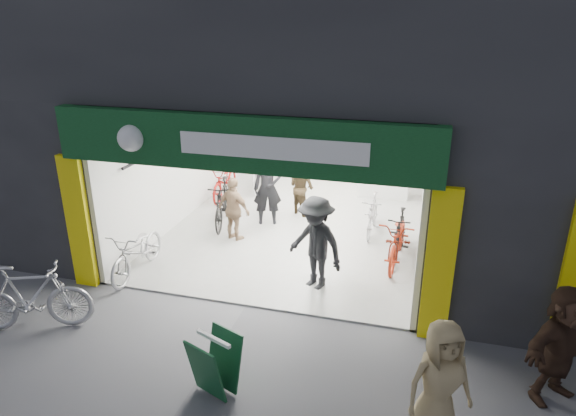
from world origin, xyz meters
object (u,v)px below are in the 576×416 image
at_px(bike_left_front, 137,251).
at_px(sandwich_board, 215,363).
at_px(bike_right_front, 400,233).
at_px(pedestrian_near, 439,384).
at_px(parked_bike, 30,297).

xyz_separation_m(bike_left_front, sandwich_board, (2.87, -2.80, -0.01)).
xyz_separation_m(bike_right_front, pedestrian_near, (0.80, -5.15, 0.36)).
distance_m(parked_bike, sandwich_board, 3.60).
relative_size(parked_bike, sandwich_board, 2.24).
xyz_separation_m(parked_bike, sandwich_board, (3.54, -0.63, -0.11)).
xyz_separation_m(bike_right_front, parked_bike, (-5.67, -4.47, 0.10)).
bearing_deg(parked_bike, pedestrian_near, -118.19).
relative_size(bike_left_front, parked_bike, 0.96).
bearing_deg(sandwich_board, pedestrian_near, 20.87).
bearing_deg(bike_left_front, sandwich_board, -45.56).
distance_m(bike_left_front, pedestrian_near, 6.47).
bearing_deg(bike_right_front, pedestrian_near, -77.96).
bearing_deg(sandwich_board, bike_right_front, 89.22).
relative_size(pedestrian_near, sandwich_board, 1.91).
height_order(bike_left_front, pedestrian_near, pedestrian_near).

